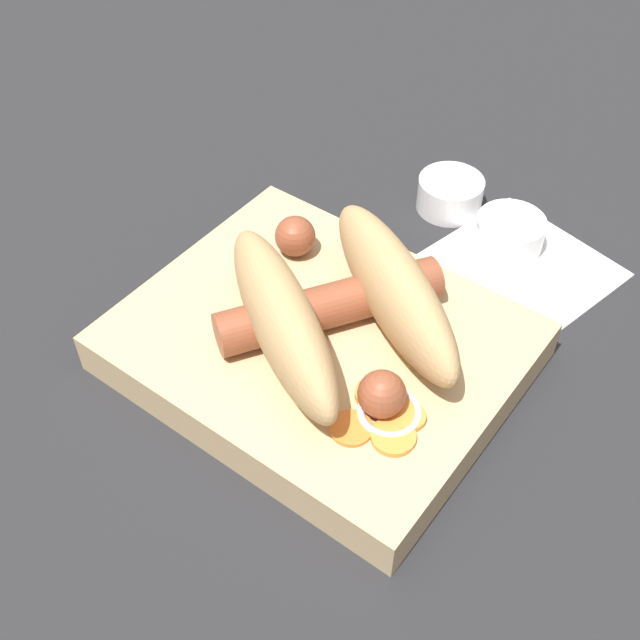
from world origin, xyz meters
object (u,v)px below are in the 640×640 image
food_tray (320,346)px  bread_roll (339,304)px  condiment_cup_far (450,195)px  sausage (334,308)px  condiment_cup_near (509,235)px

food_tray → bread_roll: bread_roll is taller
food_tray → condiment_cup_far: bearing=94.6°
bread_roll → condiment_cup_far: (-0.03, 0.19, -0.05)m
food_tray → sausage: sausage is taller
bread_roll → condiment_cup_far: 0.19m
bread_roll → sausage: bread_roll is taller
sausage → bread_roll: bearing=-36.6°
food_tray → condiment_cup_far: size_ratio=4.69×
bread_roll → condiment_cup_near: size_ratio=3.79×
sausage → condiment_cup_near: 0.17m
food_tray → condiment_cup_near: bearing=75.7°
sausage → condiment_cup_near: size_ratio=2.96×
food_tray → bread_roll: (0.01, 0.00, 0.04)m
bread_roll → condiment_cup_near: (0.03, 0.17, -0.05)m
condiment_cup_near → sausage: bearing=-104.2°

